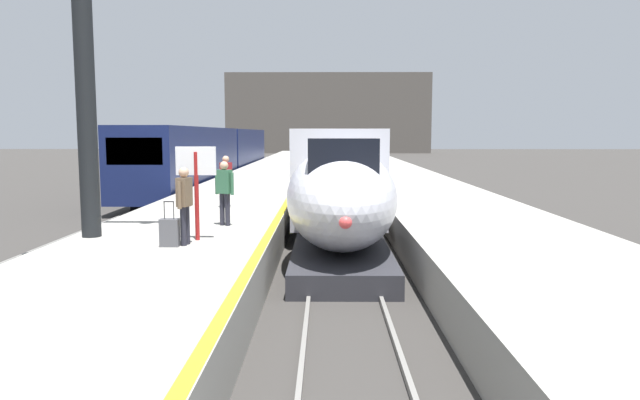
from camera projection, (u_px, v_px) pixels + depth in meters
name	position (u px, v px, depth m)	size (l,w,h in m)	color
platform_left	(248.00, 197.00, 27.55)	(4.80, 110.00, 1.05)	gray
platform_right	(421.00, 197.00, 27.47)	(4.80, 110.00, 1.05)	gray
platform_left_safety_stripe	(296.00, 185.00, 27.47)	(0.20, 107.80, 0.01)	yellow
rail_main_left	(319.00, 200.00, 30.30)	(0.08, 110.00, 0.12)	slate
rail_main_right	(348.00, 200.00, 30.29)	(0.08, 110.00, 0.12)	slate
rail_secondary_left	(162.00, 200.00, 30.38)	(0.08, 110.00, 0.12)	slate
rail_secondary_right	(191.00, 200.00, 30.37)	(0.08, 110.00, 0.12)	slate
highspeed_train_main	(334.00, 164.00, 30.23)	(2.92, 38.08, 3.60)	silver
regional_train_adjacent	(217.00, 152.00, 41.79)	(2.85, 36.60, 3.80)	#141E4C
passenger_near_edge	(184.00, 200.00, 12.72)	(0.29, 0.56, 1.69)	#23232D
passenger_mid_platform	(226.00, 177.00, 19.29)	(0.38, 0.51, 1.69)	#23232D
passenger_far_waiting	(224.00, 188.00, 15.44)	(0.52, 0.36, 1.69)	#23232D
rolling_suitcase	(170.00, 232.00, 12.61)	(0.40, 0.22, 0.98)	#4C4C51
departure_info_board	(196.00, 174.00, 13.26)	(0.90, 0.10, 2.12)	maroon
terminus_back_wall	(328.00, 113.00, 103.55)	(36.00, 2.00, 14.00)	#4C4742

